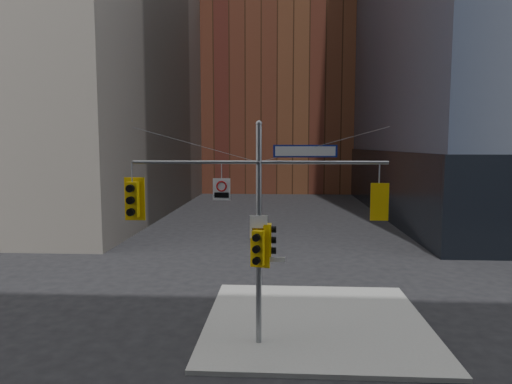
# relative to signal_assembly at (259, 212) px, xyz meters

# --- Properties ---
(ground) EXTENTS (160.00, 160.00, 0.00)m
(ground) POSITION_rel_signal_assembly_xyz_m (0.00, -1.99, -4.42)
(ground) COLOR black
(ground) RESTS_ON ground
(sidewalk_corner) EXTENTS (8.00, 8.00, 0.15)m
(sidewalk_corner) POSITION_rel_signal_assembly_xyz_m (2.00, 2.01, -4.34)
(sidewalk_corner) COLOR gray
(sidewalk_corner) RESTS_ON ground
(brick_midrise) EXTENTS (26.00, 20.00, 28.00)m
(brick_midrise) POSITION_rel_signal_assembly_xyz_m (0.00, 56.01, 9.58)
(brick_midrise) COLOR brown
(brick_midrise) RESTS_ON ground
(signal_assembly) EXTENTS (8.00, 0.80, 7.30)m
(signal_assembly) POSITION_rel_signal_assembly_xyz_m (0.00, 0.00, 0.00)
(signal_assembly) COLOR gray
(signal_assembly) RESTS_ON ground
(traffic_light_west_arm) EXTENTS (0.67, 0.53, 1.40)m
(traffic_light_west_arm) POSITION_rel_signal_assembly_xyz_m (-4.05, 0.01, 0.38)
(traffic_light_west_arm) COLOR yellow
(traffic_light_west_arm) RESTS_ON ground
(traffic_light_east_arm) EXTENTS (0.56, 0.44, 1.16)m
(traffic_light_east_arm) POSITION_rel_signal_assembly_xyz_m (3.73, 0.00, 0.38)
(traffic_light_east_arm) COLOR yellow
(traffic_light_east_arm) RESTS_ON ground
(traffic_light_pole_side) EXTENTS (0.40, 0.34, 1.03)m
(traffic_light_pole_side) POSITION_rel_signal_assembly_xyz_m (0.32, 0.01, -0.88)
(traffic_light_pole_side) COLOR yellow
(traffic_light_pole_side) RESTS_ON ground
(traffic_light_pole_front) EXTENTS (0.63, 0.59, 1.34)m
(traffic_light_pole_front) POSITION_rel_signal_assembly_xyz_m (0.00, -0.27, -1.08)
(traffic_light_pole_front) COLOR yellow
(traffic_light_pole_front) RESTS_ON ground
(street_sign_blade) EXTENTS (1.99, 0.21, 0.39)m
(street_sign_blade) POSITION_rel_signal_assembly_xyz_m (1.44, 0.00, 1.93)
(street_sign_blade) COLOR navy
(street_sign_blade) RESTS_ON ground
(regulatory_sign_arm) EXTENTS (0.55, 0.08, 0.69)m
(regulatory_sign_arm) POSITION_rel_signal_assembly_xyz_m (-1.18, -0.02, 0.75)
(regulatory_sign_arm) COLOR silver
(regulatory_sign_arm) RESTS_ON ground
(regulatory_sign_pole) EXTENTS (0.56, 0.07, 0.73)m
(regulatory_sign_pole) POSITION_rel_signal_assembly_xyz_m (0.00, -0.11, -0.46)
(regulatory_sign_pole) COLOR silver
(regulatory_sign_pole) RESTS_ON ground
(street_blade_ew) EXTENTS (0.79, 0.03, 0.16)m
(street_blade_ew) POSITION_rel_signal_assembly_xyz_m (0.45, 0.01, -1.52)
(street_blade_ew) COLOR silver
(street_blade_ew) RESTS_ON ground
(street_blade_ns) EXTENTS (0.07, 0.70, 0.14)m
(street_blade_ns) POSITION_rel_signal_assembly_xyz_m (0.00, 0.46, -1.53)
(street_blade_ns) COLOR #145926
(street_blade_ns) RESTS_ON ground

